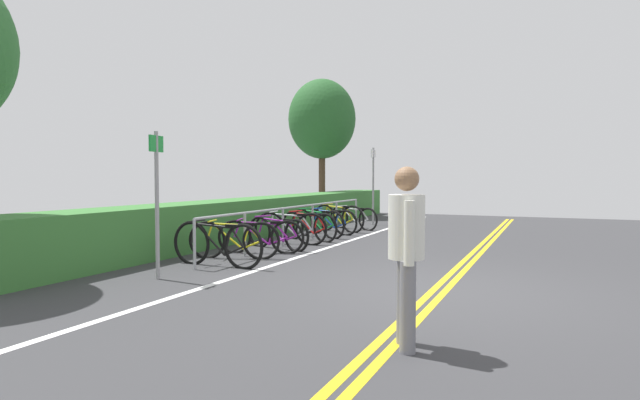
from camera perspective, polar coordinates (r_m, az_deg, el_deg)
The scene contains 20 objects.
ground_plane at distance 7.36m, azimuth 12.77°, elevation -9.61°, with size 28.02×11.81×0.05m, color #353538.
centre_line_yellow_inner at distance 7.34m, azimuth 13.40°, elevation -9.44°, with size 25.22×0.10×0.00m, color gold.
centre_line_yellow_outer at distance 7.37m, azimuth 12.16°, elevation -9.37°, with size 25.22×0.10×0.00m, color gold.
bike_lane_stripe_white at distance 8.44m, azimuth -7.80°, elevation -7.81°, with size 25.22×0.12×0.00m, color white.
bike_rack at distance 12.11m, azimuth -2.31°, elevation -1.59°, with size 7.74×0.05×0.85m.
bicycle_0 at distance 9.12m, azimuth -11.04°, elevation -4.69°, with size 0.46×1.86×0.79m.
bicycle_1 at distance 9.94m, azimuth -9.23°, elevation -4.25°, with size 0.62×1.68×0.73m.
bicycle_2 at distance 10.54m, azimuth -6.37°, elevation -3.93°, with size 0.66×1.67×0.70m.
bicycle_3 at distance 11.09m, azimuth -4.60°, elevation -3.58°, with size 0.64×1.72×0.71m.
bicycle_4 at distance 11.85m, azimuth -3.22°, elevation -3.05°, with size 0.46×1.73×0.76m.
bicycle_5 at distance 12.49m, azimuth -1.24°, elevation -2.85°, with size 0.59×1.67×0.72m.
bicycle_6 at distance 13.19m, azimuth -0.28°, elevation -2.52°, with size 0.64×1.69×0.74m.
bicycle_7 at distance 13.83m, azimuth 1.07°, elevation -2.35°, with size 0.46×1.64×0.71m.
bicycle_8 at distance 14.54m, azimuth 2.00°, elevation -1.96°, with size 0.60×1.69×0.78m.
bicycle_9 at distance 15.17m, azimuth 3.60°, elevation -1.95°, with size 0.67×1.66×0.69m.
pedestrian at distance 4.72m, azimuth 9.28°, elevation -4.80°, with size 0.46×0.32×1.61m.
sign_post_near at distance 8.12m, azimuth -17.16°, elevation 1.00°, with size 0.36×0.10×2.18m.
sign_post_far at distance 16.50m, azimuth 5.75°, elevation 2.29°, with size 0.36×0.06×2.40m.
hedge_backdrop at distance 14.23m, azimuth -5.76°, elevation -1.63°, with size 16.69×1.10×0.95m, color #387533.
tree_mid at distance 20.15m, azimuth 0.21°, elevation 8.66°, with size 2.53×2.53×5.16m.
Camera 1 is at (-7.06, -1.36, 1.52)m, focal length 29.73 mm.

